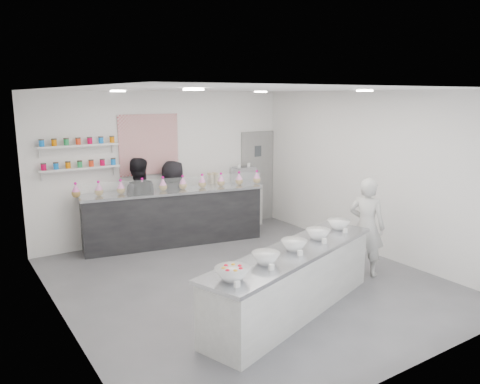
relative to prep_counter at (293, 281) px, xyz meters
name	(u,v)px	position (x,y,z in m)	size (l,w,h in m)	color
floor	(246,281)	(0.06, 1.24, -0.44)	(6.00, 6.00, 0.00)	#515156
ceiling	(247,89)	(0.06, 1.24, 2.56)	(6.00, 6.00, 0.00)	white
back_wall	(165,165)	(0.06, 4.24, 1.06)	(5.50, 5.50, 0.00)	white
left_wall	(60,214)	(-2.69, 1.24, 1.06)	(6.00, 6.00, 0.00)	white
right_wall	(370,173)	(2.81, 1.24, 1.06)	(6.00, 6.00, 0.00)	white
back_door	(257,177)	(2.36, 4.21, 0.61)	(0.88, 0.04, 2.10)	gray
pattern_panel	(149,145)	(-0.29, 4.21, 1.51)	(1.25, 0.03, 1.20)	#B2383F
jar_shelf_lower	(80,168)	(-1.69, 4.14, 1.16)	(1.45, 0.22, 0.04)	silver
jar_shelf_upper	(78,145)	(-1.69, 4.14, 1.58)	(1.45, 0.22, 0.04)	silver
preserve_jars	(79,153)	(-1.69, 4.12, 1.44)	(1.45, 0.10, 0.56)	#CB003B
downlight_0	(194,89)	(-1.34, 0.24, 2.54)	(0.24, 0.24, 0.02)	white
downlight_1	(365,91)	(1.46, 0.24, 2.54)	(0.24, 0.24, 0.02)	white
downlight_2	(118,91)	(-1.34, 2.84, 2.54)	(0.24, 0.24, 0.02)	white
downlight_3	(261,92)	(1.46, 2.84, 2.54)	(0.24, 0.24, 0.02)	white
prep_counter	(293,281)	(0.00, 0.00, 0.00)	(3.24, 0.74, 0.88)	#AFAFAA
back_bar	(174,217)	(-0.06, 3.63, 0.11)	(3.54, 0.65, 1.10)	black
sneeze_guard	(177,185)	(-0.12, 3.33, 0.80)	(3.49, 0.01, 0.30)	white
espresso_ledge	(235,206)	(1.61, 4.02, 0.03)	(1.28, 0.41, 0.95)	#AFAFAA
espresso_machine	(244,176)	(1.86, 4.02, 0.70)	(0.49, 0.34, 0.38)	#93969E
cup_stacks	(213,180)	(1.06, 4.02, 0.67)	(0.24, 0.24, 0.33)	tan
prep_bowls	(294,245)	(0.00, 0.00, 0.51)	(2.95, 0.45, 0.14)	white
label_cards	(308,260)	(-0.16, -0.47, 0.48)	(2.66, 0.04, 0.07)	white
cookie_bags	(173,183)	(-0.06, 3.63, 0.79)	(3.76, 0.16, 0.28)	#F77BD1
woman_prep	(367,227)	(1.89, 0.43, 0.37)	(0.59, 0.39, 1.62)	#BABAB4
staff_left	(138,203)	(-0.70, 3.88, 0.43)	(0.85, 0.66, 1.75)	black
staff_right	(174,201)	(0.06, 3.88, 0.38)	(0.80, 0.52, 1.64)	black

